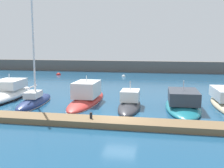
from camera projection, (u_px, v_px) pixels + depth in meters
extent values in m
plane|color=navy|center=(120.00, 120.00, 20.84)|extent=(120.00, 120.00, 0.00)
cube|color=brown|center=(117.00, 123.00, 19.44)|extent=(33.89, 2.00, 0.43)
cube|color=#5B5651|center=(149.00, 67.00, 56.38)|extent=(108.00, 2.00, 2.28)
ellipsoid|color=white|center=(6.00, 95.00, 29.13)|extent=(4.11, 10.75, 1.15)
ellipsoid|color=black|center=(6.00, 98.00, 29.18)|extent=(4.15, 10.86, 0.12)
cube|color=silver|center=(10.00, 84.00, 29.89)|extent=(2.93, 3.95, 0.95)
cube|color=black|center=(12.00, 82.00, 30.47)|extent=(2.41, 1.15, 0.53)
cylinder|color=silver|center=(9.00, 77.00, 29.78)|extent=(0.08, 0.08, 0.63)
ellipsoid|color=navy|center=(35.00, 102.00, 26.34)|extent=(2.46, 7.55, 0.99)
ellipsoid|color=silver|center=(35.00, 104.00, 26.37)|extent=(2.48, 7.62, 0.12)
cylinder|color=silver|center=(33.00, 36.00, 25.69)|extent=(0.17, 0.17, 11.48)
cylinder|color=silver|center=(32.00, 87.00, 25.55)|extent=(0.32, 2.33, 0.12)
cube|color=silver|center=(33.00, 94.00, 25.91)|extent=(1.35, 2.07, 0.59)
ellipsoid|color=#B72D28|center=(87.00, 101.00, 27.43)|extent=(2.62, 10.13, 0.90)
ellipsoid|color=silver|center=(87.00, 102.00, 27.44)|extent=(2.64, 10.23, 0.12)
cube|color=silver|center=(87.00, 89.00, 27.19)|extent=(2.23, 3.52, 1.49)
cube|color=black|center=(91.00, 85.00, 28.66)|extent=(1.97, 0.90, 0.84)
cylinder|color=silver|center=(86.00, 79.00, 27.03)|extent=(0.08, 0.08, 0.60)
ellipsoid|color=#2D2D33|center=(130.00, 107.00, 24.97)|extent=(2.17, 7.19, 0.93)
cube|color=silver|center=(130.00, 95.00, 25.36)|extent=(1.72, 2.38, 0.96)
cube|color=black|center=(131.00, 93.00, 25.82)|extent=(1.50, 0.63, 0.54)
cylinder|color=silver|center=(130.00, 86.00, 25.23)|extent=(0.08, 0.08, 0.85)
ellipsoid|color=#19707F|center=(183.00, 107.00, 24.67)|extent=(3.26, 9.14, 0.89)
cube|color=#333842|center=(183.00, 97.00, 24.31)|extent=(2.65, 3.99, 1.09)
cube|color=black|center=(182.00, 92.00, 25.85)|extent=(2.30, 1.05, 0.61)
cylinder|color=silver|center=(184.00, 85.00, 24.16)|extent=(0.08, 0.08, 0.90)
sphere|color=red|center=(59.00, 75.00, 51.27)|extent=(0.85, 0.85, 0.85)
sphere|color=white|center=(124.00, 77.00, 48.55)|extent=(0.68, 0.68, 0.68)
cylinder|color=black|center=(91.00, 115.00, 19.73)|extent=(0.20, 0.20, 0.44)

